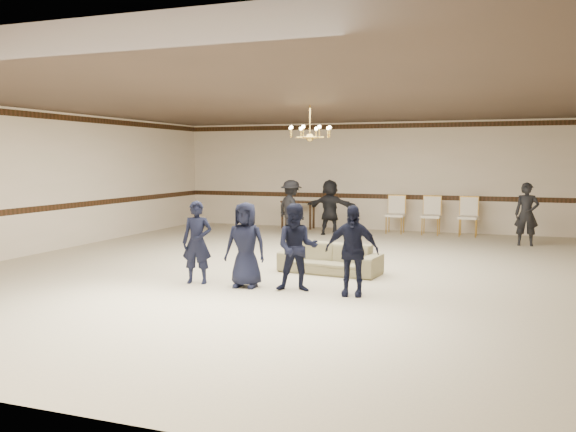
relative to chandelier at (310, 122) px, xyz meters
name	(u,v)px	position (x,y,z in m)	size (l,w,h in m)	color
room	(293,186)	(0.00, -1.00, -1.28)	(12.01, 14.01, 3.21)	tan
chair_rail	(372,196)	(0.00, 5.99, -1.88)	(12.00, 0.02, 0.14)	#351D10
crown_molding	(373,126)	(0.00, 5.99, 0.21)	(12.00, 0.02, 0.14)	#351D10
chandelier	(310,122)	(0.00, 0.00, 0.00)	(0.94, 0.94, 0.89)	gold
boy_a	(197,242)	(-1.07, -2.86, -2.17)	(0.51, 0.34, 1.41)	black
boy_b	(245,245)	(-0.17, -2.86, -2.17)	(0.69, 0.45, 1.41)	black
boy_c	(297,248)	(0.73, -2.86, -2.17)	(0.69, 0.53, 1.41)	black
boy_d	(352,250)	(1.63, -2.86, -2.17)	(0.83, 0.34, 1.41)	black
settee	(330,259)	(0.79, -1.19, -2.60)	(1.87, 0.73, 0.55)	#786D50
adult_left	(291,208)	(-1.73, 3.63, -2.10)	(1.00, 0.57, 1.55)	black
adult_mid	(330,207)	(-0.83, 4.33, -2.10)	(1.43, 0.46, 1.55)	black
adult_right	(527,214)	(4.27, 3.93, -2.10)	(0.56, 0.37, 1.55)	black
banquet_chair_left	(395,215)	(0.82, 5.29, -2.34)	(0.51, 0.51, 1.06)	#F3E5CC
banquet_chair_mid	(431,216)	(1.82, 5.29, -2.34)	(0.51, 0.51, 1.06)	#F3E5CC
banquet_chair_right	(468,217)	(2.82, 5.29, -2.34)	(0.51, 0.51, 1.06)	#F3E5CC
console_table	(298,215)	(-2.18, 5.49, -2.45)	(1.01, 0.43, 0.85)	#352011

